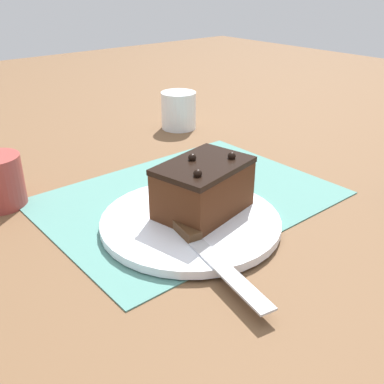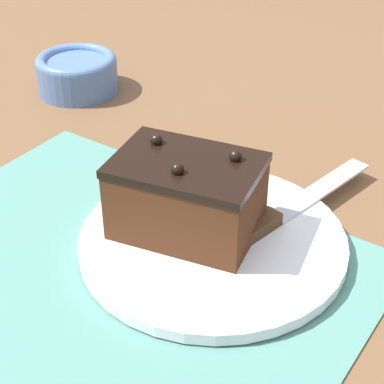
% 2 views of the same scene
% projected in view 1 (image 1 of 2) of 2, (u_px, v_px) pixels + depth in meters
% --- Properties ---
extents(ground_plane, '(3.00, 3.00, 0.00)m').
position_uv_depth(ground_plane, '(188.00, 198.00, 0.74)').
color(ground_plane, brown).
extents(placemat_woven, '(0.46, 0.34, 0.00)m').
position_uv_depth(placemat_woven, '(188.00, 197.00, 0.74)').
color(placemat_woven, slate).
rests_on(placemat_woven, ground_plane).
extents(cake_plate, '(0.26, 0.26, 0.01)m').
position_uv_depth(cake_plate, '(191.00, 222.00, 0.65)').
color(cake_plate, white).
rests_on(cake_plate, placemat_woven).
extents(chocolate_cake, '(0.15, 0.12, 0.09)m').
position_uv_depth(chocolate_cake, '(203.00, 187.00, 0.65)').
color(chocolate_cake, '#472614').
rests_on(chocolate_cake, cake_plate).
extents(serving_knife, '(0.06, 0.23, 0.01)m').
position_uv_depth(serving_knife, '(197.00, 240.00, 0.59)').
color(serving_knife, '#472D19').
rests_on(serving_knife, cake_plate).
extents(drinking_glass, '(0.08, 0.08, 0.09)m').
position_uv_depth(drinking_glass, '(179.00, 110.00, 1.06)').
color(drinking_glass, white).
rests_on(drinking_glass, ground_plane).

